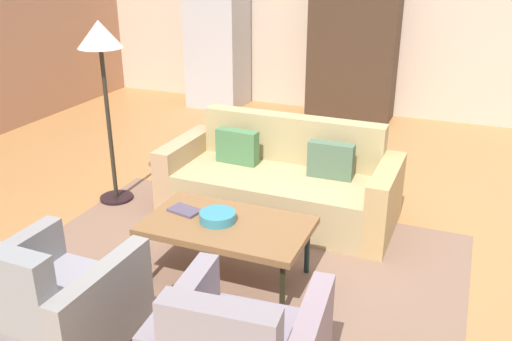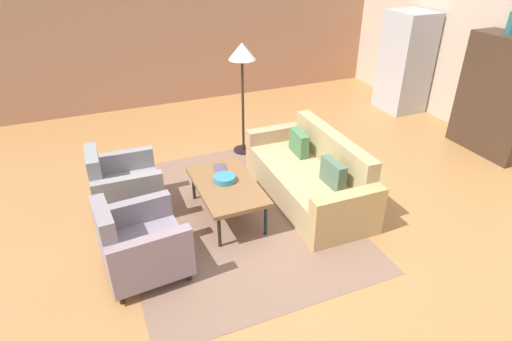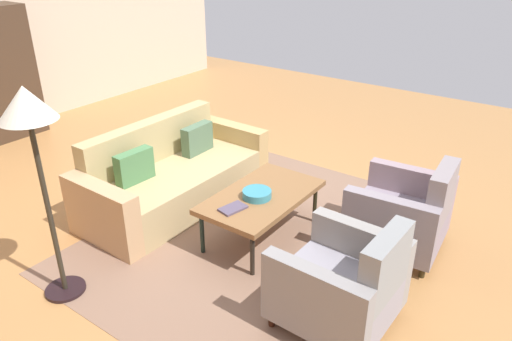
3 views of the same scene
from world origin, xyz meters
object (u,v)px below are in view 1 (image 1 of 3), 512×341
fruit_bowl (218,217)px  book_stack (185,210)px  armchair_left (51,308)px  coffee_table (227,227)px  cabinet (353,55)px  refrigerator (218,45)px  floor_lamp (101,52)px  couch (281,183)px

fruit_bowl → book_stack: 0.30m
armchair_left → coffee_table: bearing=64.0°
fruit_bowl → book_stack: size_ratio=1.02×
armchair_left → cabinet: bearing=86.3°
armchair_left → book_stack: (0.23, 1.21, 0.13)m
refrigerator → floor_lamp: size_ratio=1.08×
fruit_bowl → cabinet: cabinet is taller
fruit_bowl → couch: bearing=86.4°
couch → floor_lamp: 2.00m
cabinet → refrigerator: (-2.04, -0.10, 0.03)m
armchair_left → refrigerator: bearing=107.0°
floor_lamp → book_stack: bearing=-32.9°
coffee_table → armchair_left: 1.31m
fruit_bowl → refrigerator: bearing=115.5°
coffee_table → armchair_left: bearing=-117.3°
cabinet → floor_lamp: bearing=-112.1°
cabinet → refrigerator: size_ratio=0.97×
cabinet → floor_lamp: cabinet is taller
couch → book_stack: bearing=72.8°
couch → refrigerator: (-2.16, 3.18, 0.64)m
refrigerator → fruit_bowl: bearing=-64.5°
coffee_table → armchair_left: size_ratio=1.36×
armchair_left → book_stack: armchair_left is taller
fruit_bowl → cabinet: bearing=90.5°
couch → cabinet: bearing=-87.1°
refrigerator → armchair_left: bearing=-74.3°
floor_lamp → cabinet: bearing=67.9°
armchair_left → refrigerator: refrigerator is taller
book_stack → coffee_table: bearing=-6.9°
couch → floor_lamp: (-1.59, -0.35, 1.16)m
coffee_table → fruit_bowl: fruit_bowl is taller
armchair_left → floor_lamp: size_ratio=0.51×
fruit_bowl → refrigerator: size_ratio=0.14×
armchair_left → couch: bearing=76.9°
refrigerator → book_stack: bearing=-67.5°
book_stack → cabinet: 4.45m
armchair_left → fruit_bowl: bearing=66.9°
couch → cabinet: size_ratio=1.17×
book_stack → refrigerator: refrigerator is taller
refrigerator → floor_lamp: 3.62m
cabinet → couch: bearing=-88.0°
armchair_left → refrigerator: size_ratio=0.48×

